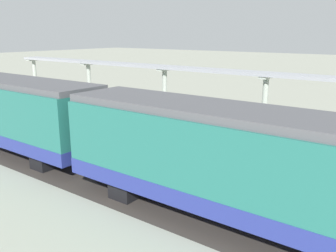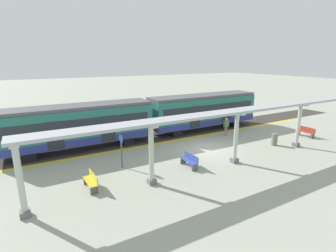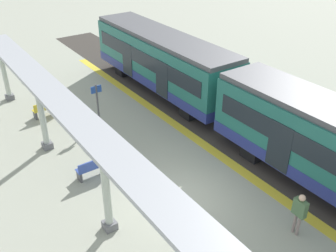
{
  "view_description": "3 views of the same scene",
  "coord_description": "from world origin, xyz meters",
  "px_view_note": "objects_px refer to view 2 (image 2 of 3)",
  "views": [
    {
      "loc": [
        -14.11,
        -13.12,
        5.53
      ],
      "look_at": [
        -0.12,
        -2.67,
        1.04
      ],
      "focal_mm": 38.83,
      "sensor_mm": 36.0,
      "label": 1
    },
    {
      "loc": [
        14.83,
        -12.05,
        6.81
      ],
      "look_at": [
        -1.14,
        -2.97,
        2.0
      ],
      "focal_mm": 27.29,
      "sensor_mm": 36.0,
      "label": 2
    },
    {
      "loc": [
        6.94,
        9.13,
        9.82
      ],
      "look_at": [
        -0.83,
        -2.02,
        1.97
      ],
      "focal_mm": 41.1,
      "sensor_mm": 36.0,
      "label": 3
    }
  ],
  "objects_px": {
    "canopy_pillar_third": "(236,138)",
    "bench_near_end": "(91,181)",
    "canopy_pillar_nearest": "(20,180)",
    "bench_far_end": "(190,160)",
    "train_near_carriage": "(79,126)",
    "platform_info_sign": "(121,148)",
    "passenger_waiting_near_edge": "(226,125)",
    "canopy_pillar_second": "(151,154)",
    "trash_bin": "(274,139)",
    "train_far_carriage": "(203,111)",
    "bench_mid_platform": "(306,132)",
    "canopy_pillar_fourth": "(298,125)"
  },
  "relations": [
    {
      "from": "canopy_pillar_third",
      "to": "bench_near_end",
      "type": "relative_size",
      "value": 2.31
    },
    {
      "from": "bench_near_end",
      "to": "canopy_pillar_nearest",
      "type": "bearing_deg",
      "value": -70.47
    },
    {
      "from": "canopy_pillar_nearest",
      "to": "canopy_pillar_third",
      "type": "height_order",
      "value": "same"
    },
    {
      "from": "canopy_pillar_nearest",
      "to": "bench_far_end",
      "type": "xyz_separation_m",
      "value": [
        -0.91,
        9.48,
        -1.33
      ]
    },
    {
      "from": "train_near_carriage",
      "to": "bench_near_end",
      "type": "bearing_deg",
      "value": -6.69
    },
    {
      "from": "platform_info_sign",
      "to": "passenger_waiting_near_edge",
      "type": "relative_size",
      "value": 1.31
    },
    {
      "from": "canopy_pillar_second",
      "to": "trash_bin",
      "type": "distance_m",
      "value": 11.79
    },
    {
      "from": "canopy_pillar_third",
      "to": "passenger_waiting_near_edge",
      "type": "relative_size",
      "value": 2.08
    },
    {
      "from": "trash_bin",
      "to": "train_far_carriage",
      "type": "bearing_deg",
      "value": -163.31
    },
    {
      "from": "train_near_carriage",
      "to": "bench_near_end",
      "type": "relative_size",
      "value": 7.44
    },
    {
      "from": "canopy_pillar_nearest",
      "to": "trash_bin",
      "type": "distance_m",
      "value": 18.03
    },
    {
      "from": "train_far_carriage",
      "to": "canopy_pillar_third",
      "type": "relative_size",
      "value": 3.23
    },
    {
      "from": "train_near_carriage",
      "to": "canopy_pillar_second",
      "type": "xyz_separation_m",
      "value": [
        7.99,
        2.26,
        -0.05
      ]
    },
    {
      "from": "bench_near_end",
      "to": "bench_far_end",
      "type": "height_order",
      "value": "same"
    },
    {
      "from": "canopy_pillar_second",
      "to": "trash_bin",
      "type": "bearing_deg",
      "value": 95.35
    },
    {
      "from": "canopy_pillar_second",
      "to": "bench_mid_platform",
      "type": "xyz_separation_m",
      "value": [
        -1.28,
        16.23,
        -1.33
      ]
    },
    {
      "from": "train_far_carriage",
      "to": "bench_near_end",
      "type": "bearing_deg",
      "value": -61.59
    },
    {
      "from": "canopy_pillar_second",
      "to": "canopy_pillar_third",
      "type": "xyz_separation_m",
      "value": [
        0.0,
        6.25,
        0.0
      ]
    },
    {
      "from": "bench_far_end",
      "to": "passenger_waiting_near_edge",
      "type": "distance_m",
      "value": 8.1
    },
    {
      "from": "canopy_pillar_fourth",
      "to": "passenger_waiting_near_edge",
      "type": "relative_size",
      "value": 2.08
    },
    {
      "from": "canopy_pillar_second",
      "to": "trash_bin",
      "type": "relative_size",
      "value": 3.58
    },
    {
      "from": "canopy_pillar_second",
      "to": "passenger_waiting_near_edge",
      "type": "bearing_deg",
      "value": 116.9
    },
    {
      "from": "canopy_pillar_second",
      "to": "train_near_carriage",
      "type": "bearing_deg",
      "value": -164.18
    },
    {
      "from": "bench_mid_platform",
      "to": "trash_bin",
      "type": "height_order",
      "value": "trash_bin"
    },
    {
      "from": "canopy_pillar_second",
      "to": "platform_info_sign",
      "type": "height_order",
      "value": "canopy_pillar_second"
    },
    {
      "from": "bench_mid_platform",
      "to": "passenger_waiting_near_edge",
      "type": "distance_m",
      "value": 7.27
    },
    {
      "from": "train_near_carriage",
      "to": "bench_near_end",
      "type": "xyz_separation_m",
      "value": [
        6.85,
        -0.8,
        -1.38
      ]
    },
    {
      "from": "canopy_pillar_second",
      "to": "passenger_waiting_near_edge",
      "type": "relative_size",
      "value": 2.08
    },
    {
      "from": "canopy_pillar_fourth",
      "to": "passenger_waiting_near_edge",
      "type": "bearing_deg",
      "value": -150.98
    },
    {
      "from": "canopy_pillar_second",
      "to": "passenger_waiting_near_edge",
      "type": "distance_m",
      "value": 11.33
    },
    {
      "from": "canopy_pillar_nearest",
      "to": "canopy_pillar_second",
      "type": "height_order",
      "value": "same"
    },
    {
      "from": "canopy_pillar_nearest",
      "to": "canopy_pillar_third",
      "type": "distance_m",
      "value": 12.53
    },
    {
      "from": "canopy_pillar_nearest",
      "to": "canopy_pillar_fourth",
      "type": "bearing_deg",
      "value": 90.0
    },
    {
      "from": "platform_info_sign",
      "to": "bench_mid_platform",
      "type": "bearing_deg",
      "value": 84.25
    },
    {
      "from": "train_near_carriage",
      "to": "bench_mid_platform",
      "type": "distance_m",
      "value": 19.73
    },
    {
      "from": "passenger_waiting_near_edge",
      "to": "bench_far_end",
      "type": "bearing_deg",
      "value": -58.56
    },
    {
      "from": "canopy_pillar_fourth",
      "to": "canopy_pillar_nearest",
      "type": "bearing_deg",
      "value": -90.0
    },
    {
      "from": "bench_far_end",
      "to": "passenger_waiting_near_edge",
      "type": "relative_size",
      "value": 0.89
    },
    {
      "from": "train_near_carriage",
      "to": "passenger_waiting_near_edge",
      "type": "xyz_separation_m",
      "value": [
        2.87,
        12.35,
        -0.78
      ]
    },
    {
      "from": "canopy_pillar_second",
      "to": "platform_info_sign",
      "type": "bearing_deg",
      "value": -167.23
    },
    {
      "from": "bench_near_end",
      "to": "bench_mid_platform",
      "type": "xyz_separation_m",
      "value": [
        -0.14,
        19.3,
        0.0
      ]
    },
    {
      "from": "train_near_carriage",
      "to": "canopy_pillar_nearest",
      "type": "height_order",
      "value": "canopy_pillar_nearest"
    },
    {
      "from": "bench_mid_platform",
      "to": "bench_far_end",
      "type": "xyz_separation_m",
      "value": [
        0.37,
        -13.04,
        0.0
      ]
    },
    {
      "from": "bench_mid_platform",
      "to": "platform_info_sign",
      "type": "xyz_separation_m",
      "value": [
        -1.7,
        -16.91,
        0.89
      ]
    },
    {
      "from": "canopy_pillar_fourth",
      "to": "trash_bin",
      "type": "distance_m",
      "value": 2.1
    },
    {
      "from": "bench_far_end",
      "to": "train_far_carriage",
      "type": "bearing_deg",
      "value": 137.89
    },
    {
      "from": "bench_mid_platform",
      "to": "trash_bin",
      "type": "xyz_separation_m",
      "value": [
        0.19,
        -4.57,
        0.05
      ]
    },
    {
      "from": "bench_near_end",
      "to": "passenger_waiting_near_edge",
      "type": "height_order",
      "value": "passenger_waiting_near_edge"
    },
    {
      "from": "train_near_carriage",
      "to": "passenger_waiting_near_edge",
      "type": "distance_m",
      "value": 12.7
    },
    {
      "from": "canopy_pillar_second",
      "to": "canopy_pillar_third",
      "type": "bearing_deg",
      "value": 90.0
    }
  ]
}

